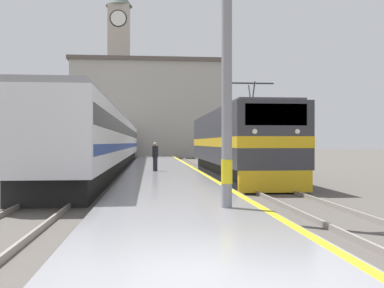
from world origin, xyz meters
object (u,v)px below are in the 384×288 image
(passenger_train, at_px, (109,141))
(person_on_platform, at_px, (155,156))
(locomotive_train, at_px, (235,143))
(catenary_mast, at_px, (232,61))
(clock_tower, at_px, (119,67))

(passenger_train, height_order, person_on_platform, passenger_train)
(locomotive_train, distance_m, catenary_mast, 13.40)
(catenary_mast, bearing_deg, clock_tower, 96.75)
(catenary_mast, xyz_separation_m, clock_tower, (-6.53, 55.16, 9.00))
(locomotive_train, height_order, person_on_platform, locomotive_train)
(person_on_platform, distance_m, clock_tower, 42.48)
(locomotive_train, xyz_separation_m, passenger_train, (-7.65, 9.59, 0.15))
(catenary_mast, relative_size, person_on_platform, 4.43)
(locomotive_train, relative_size, catenary_mast, 2.21)
(passenger_train, distance_m, catenary_mast, 23.22)
(locomotive_train, relative_size, person_on_platform, 9.78)
(passenger_train, height_order, catenary_mast, catenary_mast)
(locomotive_train, bearing_deg, catenary_mast, -101.23)
(clock_tower, bearing_deg, locomotive_train, -77.81)
(passenger_train, bearing_deg, locomotive_train, -51.42)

